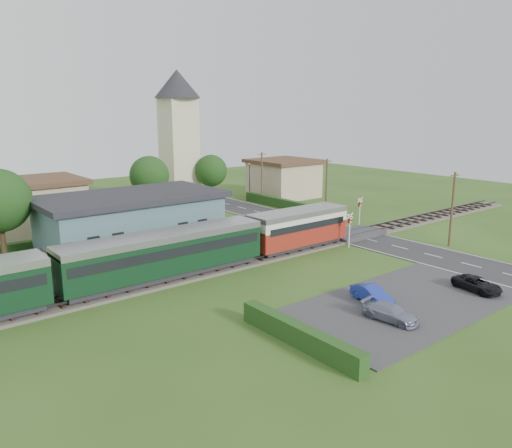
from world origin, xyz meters
TOP-DOWN VIEW (x-y plane):
  - ground at (0.00, 0.00)m, footprint 120.00×120.00m
  - railway_track at (0.00, 2.00)m, footprint 76.00×3.20m
  - road at (10.00, 0.00)m, footprint 6.00×70.00m
  - car_park at (-1.50, -12.00)m, footprint 17.00×9.00m
  - crossing_deck at (10.00, 2.00)m, footprint 6.20×3.40m
  - platform at (-10.00, 5.20)m, footprint 30.00×3.00m
  - equipment_hut at (-18.00, 5.20)m, footprint 2.30×2.30m
  - station_building at (-10.00, 10.99)m, footprint 16.00×9.00m
  - train at (-14.69, 2.00)m, footprint 43.20×2.90m
  - church_tower at (5.00, 28.00)m, footprint 6.00×6.00m
  - house_west at (-15.00, 25.00)m, footprint 10.80×8.80m
  - house_east at (20.00, 24.00)m, footprint 8.80×8.80m
  - hedge_carpark at (-11.00, -12.00)m, footprint 0.80×9.00m
  - hedge_roadside at (14.20, 16.00)m, footprint 0.80×18.00m
  - hedge_station at (-10.00, 15.50)m, footprint 22.00×0.80m
  - tree_b at (-2.00, 23.00)m, footprint 4.60×4.60m
  - tree_c at (8.00, 25.00)m, footprint 4.20×4.20m
  - utility_pole_b at (14.20, -6.00)m, footprint 1.40×0.22m
  - utility_pole_c at (14.20, 10.00)m, footprint 1.40×0.22m
  - utility_pole_d at (14.20, 22.00)m, footprint 1.40×0.22m
  - crossing_signal_near at (6.40, -0.41)m, footprint 0.84×0.28m
  - crossing_signal_far at (13.60, 4.39)m, footprint 0.84×0.28m
  - streetlamp_east at (16.00, 27.00)m, footprint 0.30×0.30m
  - car_on_road at (9.85, 13.39)m, footprint 3.25×2.04m
  - car_park_blue at (-3.09, -10.66)m, footprint 1.91×3.59m
  - car_park_silver at (-4.50, -13.16)m, footprint 1.90×3.70m
  - car_park_dark at (4.50, -13.87)m, footprint 2.23×3.76m
  - pedestrian_near at (-4.47, 4.98)m, footprint 0.85×0.72m
  - pedestrian_far at (-15.45, 4.93)m, footprint 0.64×0.80m

SIDE VIEW (x-z plane):
  - ground at x=0.00m, z-range 0.00..0.00m
  - road at x=10.00m, z-range 0.00..0.05m
  - car_park at x=-1.50m, z-range 0.00..0.08m
  - railway_track at x=0.00m, z-range -0.13..0.36m
  - crossing_deck at x=10.00m, z-range 0.00..0.45m
  - platform at x=-10.00m, z-range 0.00..0.45m
  - car_on_road at x=9.85m, z-range 0.05..1.08m
  - car_park_dark at x=4.50m, z-range 0.08..1.06m
  - car_park_silver at x=-4.50m, z-range 0.08..1.11m
  - hedge_carpark at x=-11.00m, z-range 0.00..1.20m
  - hedge_roadside at x=14.20m, z-range 0.00..1.20m
  - car_park_blue at x=-3.09m, z-range 0.08..1.20m
  - hedge_station at x=-10.00m, z-range 0.00..1.30m
  - pedestrian_far at x=-15.45m, z-range 0.45..2.01m
  - pedestrian_near at x=-4.47m, z-range 0.45..2.41m
  - equipment_hut at x=-18.00m, z-range 0.47..3.02m
  - crossing_signal_near at x=6.40m, z-range 0.50..3.78m
  - crossing_signal_far at x=13.60m, z-range 0.50..3.78m
  - train at x=-14.69m, z-range 0.48..3.88m
  - station_building at x=-10.00m, z-range 0.04..5.34m
  - house_west at x=-15.00m, z-range 0.04..5.54m
  - house_east at x=20.00m, z-range 0.05..5.55m
  - streetlamp_east at x=16.00m, z-range 0.46..5.62m
  - utility_pole_b at x=14.20m, z-range 0.13..7.13m
  - utility_pole_c at x=14.20m, z-range 0.13..7.13m
  - utility_pole_d at x=14.20m, z-range 0.13..7.13m
  - tree_c at x=8.00m, z-range 1.26..8.04m
  - tree_b at x=-2.00m, z-range 1.35..8.69m
  - church_tower at x=5.00m, z-range 1.43..19.03m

